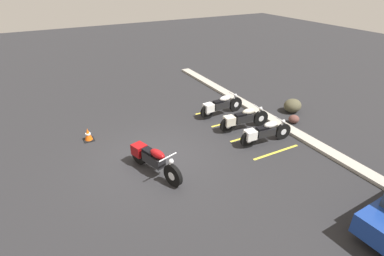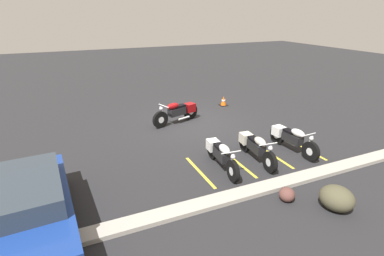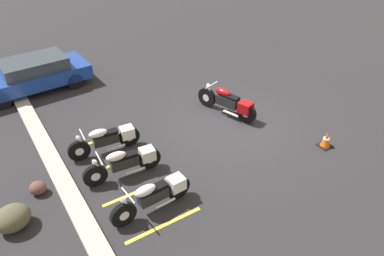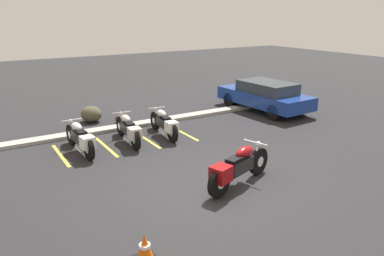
{
  "view_description": "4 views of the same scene",
  "coord_description": "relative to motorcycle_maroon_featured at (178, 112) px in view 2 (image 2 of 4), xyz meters",
  "views": [
    {
      "loc": [
        8.29,
        -3.04,
        5.96
      ],
      "look_at": [
        -0.15,
        1.51,
        0.87
      ],
      "focal_mm": 28.0,
      "sensor_mm": 36.0,
      "label": 1
    },
    {
      "loc": [
        5.14,
        11.56,
        4.73
      ],
      "look_at": [
        1.02,
        2.28,
        0.74
      ],
      "focal_mm": 28.0,
      "sensor_mm": 36.0,
      "label": 2
    },
    {
      "loc": [
        -8.39,
        6.93,
        7.16
      ],
      "look_at": [
        -0.43,
        1.83,
        0.76
      ],
      "focal_mm": 35.0,
      "sensor_mm": 36.0,
      "label": 3
    },
    {
      "loc": [
        -4.85,
        -6.97,
        4.15
      ],
      "look_at": [
        0.31,
        1.44,
        1.09
      ],
      "focal_mm": 35.0,
      "sensor_mm": 36.0,
      "label": 4
    }
  ],
  "objects": [
    {
      "name": "stall_line_1",
      "position": [
        -1.82,
        4.45,
        -0.51
      ],
      "size": [
        0.1,
        2.1,
        0.0
      ],
      "primitive_type": "cube",
      "color": "gold",
      "rests_on": "ground"
    },
    {
      "name": "parked_bike_1",
      "position": [
        -1.04,
        4.41,
        -0.04
      ],
      "size": [
        0.64,
        2.28,
        0.9
      ],
      "rotation": [
        0.0,
        0.0,
        1.49
      ],
      "color": "black",
      "rests_on": "ground"
    },
    {
      "name": "landscape_rock_1",
      "position": [
        -0.43,
        6.76,
        -0.33
      ],
      "size": [
        0.59,
        0.6,
        0.37
      ],
      "primitive_type": "ellipsoid",
      "rotation": [
        0.0,
        0.0,
        2.59
      ],
      "color": "brown",
      "rests_on": "ground"
    },
    {
      "name": "motorcycle_maroon_featured",
      "position": [
        0.0,
        0.0,
        0.0
      ],
      "size": [
        2.38,
        1.04,
        0.97
      ],
      "rotation": [
        0.0,
        0.0,
        0.31
      ],
      "color": "black",
      "rests_on": "ground"
    },
    {
      "name": "parked_bike_2",
      "position": [
        0.29,
        4.43,
        -0.04
      ],
      "size": [
        0.63,
        2.25,
        0.88
      ],
      "rotation": [
        0.0,
        0.0,
        1.49
      ],
      "color": "black",
      "rests_on": "ground"
    },
    {
      "name": "traffic_cone",
      "position": [
        -3.16,
        -1.45,
        -0.28
      ],
      "size": [
        0.4,
        0.4,
        0.51
      ],
      "color": "black",
      "rests_on": "ground"
    },
    {
      "name": "landscape_rock_0",
      "position": [
        -1.33,
        7.55,
        -0.2
      ],
      "size": [
        0.98,
        1.05,
        0.63
      ],
      "primitive_type": "ellipsoid",
      "rotation": [
        0.0,
        0.0,
        1.85
      ],
      "color": "#4E4A35",
      "rests_on": "ground"
    },
    {
      "name": "ground",
      "position": [
        -0.53,
        0.33,
        -0.51
      ],
      "size": [
        60.0,
        60.0,
        0.0
      ],
      "primitive_type": "plane",
      "color": "#262628"
    },
    {
      "name": "parked_bike_0",
      "position": [
        -2.64,
        4.34,
        -0.04
      ],
      "size": [
        0.64,
        2.29,
        0.9
      ],
      "rotation": [
        0.0,
        0.0,
        1.63
      ],
      "color": "black",
      "rests_on": "ground"
    },
    {
      "name": "stall_line_3",
      "position": [
        1.03,
        4.45,
        -0.51
      ],
      "size": [
        0.1,
        2.1,
        0.0
      ],
      "primitive_type": "cube",
      "color": "gold",
      "rests_on": "ground"
    },
    {
      "name": "stall_line_2",
      "position": [
        -0.4,
        4.45,
        -0.51
      ],
      "size": [
        0.1,
        2.1,
        0.0
      ],
      "primitive_type": "cube",
      "color": "gold",
      "rests_on": "ground"
    },
    {
      "name": "stall_line_0",
      "position": [
        -3.25,
        4.45,
        -0.51
      ],
      "size": [
        0.1,
        2.1,
        0.0
      ],
      "primitive_type": "cube",
      "color": "gold",
      "rests_on": "ground"
    },
    {
      "name": "car_blue",
      "position": [
        5.7,
        5.34,
        0.17
      ],
      "size": [
        2.02,
        4.39,
        1.29
      ],
      "rotation": [
        0.0,
        0.0,
        1.62
      ],
      "color": "black",
      "rests_on": "ground"
    },
    {
      "name": "concrete_curb",
      "position": [
        -0.53,
        6.09,
        -0.45
      ],
      "size": [
        18.0,
        0.5,
        0.12
      ],
      "primitive_type": "cube",
      "color": "#A8A399",
      "rests_on": "ground"
    }
  ]
}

